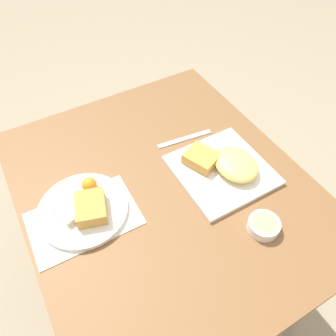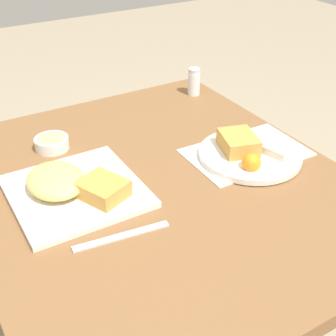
% 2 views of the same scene
% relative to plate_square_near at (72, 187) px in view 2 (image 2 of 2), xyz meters
% --- Properties ---
extents(dining_table, '(0.96, 0.81, 0.70)m').
position_rel_plate_square_near_xyz_m(dining_table, '(0.04, 0.19, -0.11)').
color(dining_table, brown).
rests_on(dining_table, ground_plane).
extents(menu_card, '(0.19, 0.30, 0.00)m').
position_rel_plate_square_near_xyz_m(menu_card, '(0.05, 0.44, -0.02)').
color(menu_card, silver).
rests_on(menu_card, dining_table).
extents(plate_square_near, '(0.27, 0.27, 0.06)m').
position_rel_plate_square_near_xyz_m(plate_square_near, '(0.00, 0.00, 0.00)').
color(plate_square_near, white).
rests_on(plate_square_near, dining_table).
extents(plate_oval_far, '(0.25, 0.25, 0.05)m').
position_rel_plate_square_near_xyz_m(plate_oval_far, '(0.07, 0.42, -0.00)').
color(plate_oval_far, white).
rests_on(plate_oval_far, menu_card).
extents(sauce_ramekin, '(0.08, 0.08, 0.03)m').
position_rel_plate_square_near_xyz_m(sauce_ramekin, '(-0.22, 0.03, -0.01)').
color(sauce_ramekin, white).
rests_on(sauce_ramekin, dining_table).
extents(salt_shaker, '(0.04, 0.04, 0.08)m').
position_rel_plate_square_near_xyz_m(salt_shaker, '(-0.32, 0.52, 0.02)').
color(salt_shaker, white).
rests_on(salt_shaker, dining_table).
extents(butter_knife, '(0.04, 0.19, 0.00)m').
position_rel_plate_square_near_xyz_m(butter_knife, '(0.18, 0.03, -0.02)').
color(butter_knife, silver).
rests_on(butter_knife, dining_table).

